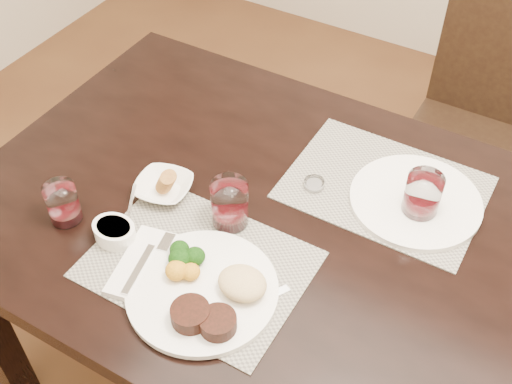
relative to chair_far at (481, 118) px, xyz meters
The scene contains 14 objects.
dining_table 0.95m from the chair_far, 90.00° to the right, with size 2.00×1.00×0.75m.
chair_far is the anchor object (origin of this frame).
placemat_near 1.22m from the chair_far, 106.82° to the right, with size 0.46×0.34×0.00m, color gray.
placemat_far 0.77m from the chair_far, 96.90° to the right, with size 0.46×0.34×0.00m, color gray.
dinner_plate 1.26m from the chair_far, 103.18° to the right, with size 0.32×0.32×0.06m.
napkin_fork 1.31m from the chair_far, 110.01° to the right, with size 0.15×0.21×0.02m.
steak_knife 1.28m from the chair_far, 98.29° to the right, with size 0.08×0.21×0.01m.
cracker_bowl 1.17m from the chair_far, 118.16° to the right, with size 0.16×0.16×0.06m.
sauce_ramekin 1.32m from the chair_far, 114.93° to the right, with size 0.10×0.15×0.08m.
wine_glass_near 1.10m from the chair_far, 109.31° to the right, with size 0.08×0.08×0.12m.
far_plate 0.78m from the chair_far, 90.45° to the right, with size 0.31×0.31×0.01m, color white.
wine_glass_far 0.82m from the chair_far, 89.11° to the right, with size 0.08×0.08×0.11m.
wine_glass_side 1.39m from the chair_far, 120.12° to the right, with size 0.07×0.07×0.10m.
salt_cellar 0.88m from the chair_far, 106.31° to the right, with size 0.05×0.05×0.02m.
Camera 1 is at (0.19, -0.89, 1.84)m, focal length 45.00 mm.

